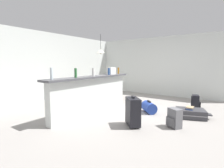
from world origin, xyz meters
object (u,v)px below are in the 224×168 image
Objects in this scene: bottle_clear at (51,74)px; bottle_amber at (118,71)px; grocery_bag at (111,71)px; book_stack at (190,108)px; dining_chair_near_partition at (111,86)px; dining_table at (102,82)px; duffel_bag_blue at (149,107)px; backpack_black at (196,102)px; suitcase_upright_black at (133,111)px; backpack_grey at (174,118)px; bottle_green at (76,73)px; bottle_blue at (109,71)px; pendant_lamp at (101,51)px; bottle_white at (93,72)px; suitcase_flat_charcoal at (191,113)px.

bottle_clear reaches higher than bottle_amber.
grocery_bag is 1.05× the size of book_stack.
grocery_bag is (-0.39, 0.01, 0.01)m from bottle_amber.
book_stack is (-0.55, -2.88, -0.26)m from dining_chair_near_partition.
book_stack is (-0.14, -2.28, -0.89)m from bottle_amber.
duffel_bag_blue is at bearing -108.59° from dining_table.
book_stack is (0.18, -1.03, 0.10)m from duffel_bag_blue.
backpack_black is 0.63× the size of suitcase_upright_black.
bottle_clear reaches higher than backpack_grey.
suitcase_upright_black is (-1.92, -2.00, -0.19)m from dining_chair_near_partition.
bottle_green is 2.99m from book_stack.
dining_chair_near_partition is 2.21× the size of backpack_grey.
bottle_green is at bearing 106.06° from suitcase_upright_black.
bottle_blue is 0.23m from grocery_bag.
pendant_lamp reaches higher than backpack_grey.
backpack_black reaches higher than duffel_bag_blue.
backpack_grey is at bearing -116.13° from bottle_amber.
duffel_bag_blue is at bearing -30.09° from bottle_clear.
bottle_blue is at bearing 77.84° from backpack_grey.
backpack_black and backpack_grey have the same top height.
dining_chair_near_partition is 1.39× the size of suitcase_upright_black.
bottle_amber is 1.45m from pendant_lamp.
bottle_blue is at bearing -0.18° from bottle_white.
dining_table is at bearing 82.74° from dining_chair_near_partition.
bottle_clear is at bearing 149.91° from duffel_bag_blue.
bottle_blue is at bearing 124.79° from backpack_black.
dining_table is (1.08, 1.16, -0.49)m from bottle_blue.
bottle_green is at bearing 141.78° from backpack_black.
backpack_grey is 0.93m from book_stack.
dining_chair_near_partition is at bearing 11.09° from bottle_clear.
backpack_black is 2.55m from suitcase_upright_black.
backpack_black is at bearing -68.07° from bottle_amber.
bottle_blue is 0.31× the size of suitcase_upright_black.
grocery_bag is at bearing -143.39° from dining_chair_near_partition.
grocery_bag reaches higher than bottle_amber.
bottle_clear is 0.63m from bottle_green.
bottle_white reaches higher than backpack_grey.
bottle_blue is 1.80m from suitcase_upright_black.
backpack_black is at bearing 3.98° from suitcase_flat_charcoal.
backpack_grey is (1.47, -2.19, -0.96)m from bottle_clear.
dining_chair_near_partition is 2.90m from backpack_black.
suitcase_flat_charcoal is at bearing -99.92° from pendant_lamp.
dining_chair_near_partition is 1.44m from pendant_lamp.
dining_chair_near_partition reaches higher than suitcase_upright_black.
suitcase_upright_black is (-1.12, -1.41, -0.82)m from grocery_bag.
pendant_lamp reaches higher than duffel_bag_blue.
pendant_lamp reaches higher than suitcase_upright_black.
dining_table is at bearing -104.76° from pendant_lamp.
dining_chair_near_partition is at bearing -97.26° from dining_table.
bottle_clear is at bearing 135.93° from suitcase_flat_charcoal.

